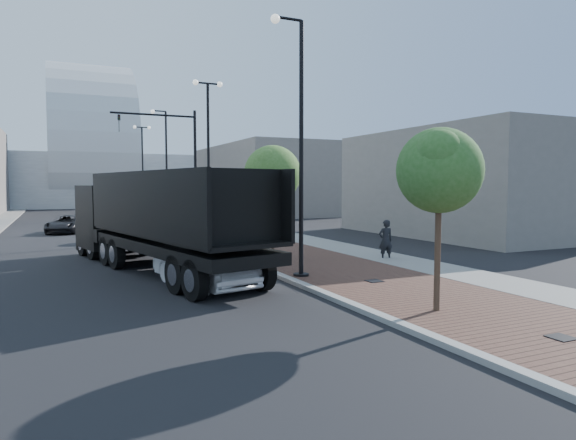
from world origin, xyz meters
name	(u,v)px	position (x,y,z in m)	size (l,w,h in m)	color
ground	(520,377)	(0.00, 0.00, 0.00)	(220.00, 220.00, 0.00)	black
sidewalk	(186,221)	(3.50, 40.00, 0.06)	(7.00, 140.00, 0.12)	#4C2D23
concrete_strip	(214,220)	(6.20, 40.00, 0.07)	(2.40, 140.00, 0.13)	slate
curb	(147,222)	(0.00, 40.00, 0.07)	(0.30, 140.00, 0.14)	gray
dump_truck	(140,227)	(-4.17, 15.76, 1.63)	(5.69, 14.23, 3.88)	black
white_sedan	(204,263)	(-2.93, 10.23, 0.78)	(1.65, 4.74, 1.56)	white
dark_car_mid	(67,224)	(-6.73, 32.66, 0.62)	(2.06, 4.47, 1.24)	black
dark_car_far	(95,220)	(-4.62, 36.60, 0.61)	(1.71, 4.20, 1.22)	black
pedestrian	(386,240)	(6.00, 12.39, 0.92)	(0.67, 0.44, 1.84)	black
streetlight_1	(298,158)	(0.49, 10.00, 4.34)	(1.44, 0.56, 9.21)	black
streetlight_2	(208,160)	(0.60, 22.00, 4.82)	(1.72, 0.56, 9.28)	black
streetlight_3	(165,173)	(0.49, 34.00, 4.34)	(1.44, 0.56, 9.21)	black
streetlight_4	(143,171)	(0.60, 46.00, 4.82)	(1.72, 0.56, 9.28)	black
traffic_mast	(181,159)	(-0.30, 25.00, 4.98)	(5.09, 0.20, 8.00)	black
tree_0	(440,171)	(1.65, 4.02, 3.75)	(2.27, 2.20, 4.87)	#382619
tree_1	(273,174)	(1.65, 15.02, 3.88)	(2.61, 2.60, 5.20)	#382619
tree_2	(203,187)	(1.65, 27.02, 3.23)	(2.59, 2.58, 4.53)	#382619
tree_3	(167,185)	(1.65, 39.02, 3.42)	(2.58, 2.56, 4.71)	#382619
convention_center	(90,169)	(-2.00, 85.00, 6.00)	(50.00, 30.00, 50.00)	#A0A5AA
commercial_block_ne	(269,180)	(16.00, 50.00, 4.00)	(12.00, 22.00, 8.00)	slate
commercial_block_e	(466,183)	(18.00, 20.00, 3.50)	(10.00, 16.00, 7.00)	#68625E
utility_cover_0	(561,337)	(2.40, 1.00, 0.13)	(0.50, 0.50, 0.02)	black
utility_cover_1	(374,281)	(2.40, 8.00, 0.13)	(0.50, 0.50, 0.02)	black
utility_cover_2	(257,246)	(2.40, 19.00, 0.13)	(0.50, 0.50, 0.02)	black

